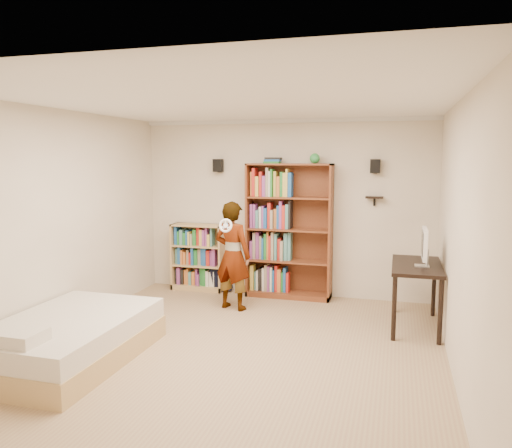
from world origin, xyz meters
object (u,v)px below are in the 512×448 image
Objects in this scene: low_bookshelf at (198,257)px; person at (233,256)px; tall_bookshelf at (289,231)px; computer_desk at (415,296)px; daybed at (69,334)px.

person reaches higher than low_bookshelf.
tall_bookshelf is at bearing -1.07° from low_bookshelf.
daybed is (-3.53, -2.07, -0.12)m from computer_desk.
computer_desk is 4.10m from daybed.
tall_bookshelf reaches higher than daybed.
person reaches higher than daybed.
tall_bookshelf reaches higher than person.
computer_desk is (3.32, -0.96, -0.13)m from low_bookshelf.
low_bookshelf is (-1.50, 0.03, -0.49)m from tall_bookshelf.
person is at bearing 63.81° from daybed.
computer_desk reaches higher than daybed.
tall_bookshelf is at bearing 60.40° from daybed.
person is at bearing -44.12° from low_bookshelf.
daybed is 2.49m from person.
tall_bookshelf is 1.06m from person.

